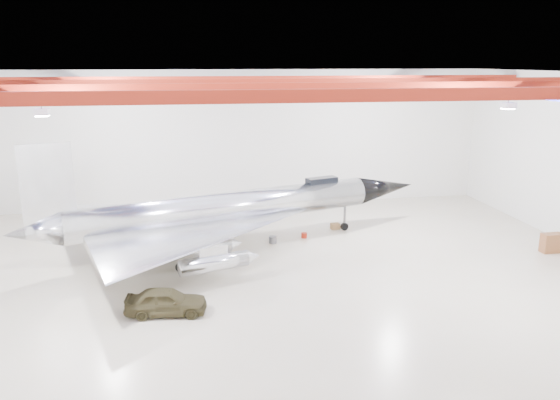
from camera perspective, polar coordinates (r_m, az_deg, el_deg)
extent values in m
plane|color=#BCAF95|center=(31.48, -0.96, -7.38)|extent=(40.00, 40.00, 0.00)
plane|color=silver|center=(44.56, -3.90, 6.38)|extent=(40.00, 0.00, 40.00)
plane|color=#0A0F38|center=(29.25, -1.05, 13.06)|extent=(40.00, 40.00, 0.00)
cube|color=maroon|center=(20.42, 2.78, 10.80)|extent=(39.50, 0.25, 0.50)
cube|color=maroon|center=(26.31, -0.05, 11.61)|extent=(39.50, 0.25, 0.50)
cube|color=maroon|center=(32.24, -1.85, 12.11)|extent=(39.50, 0.25, 0.50)
cube|color=maroon|center=(38.19, -3.10, 12.45)|extent=(39.50, 0.25, 0.50)
cube|color=#0E1054|center=(29.96, -24.77, 10.08)|extent=(0.25, 29.50, 0.40)
cube|color=#0E1054|center=(33.25, 20.26, 10.80)|extent=(0.25, 29.50, 0.40)
cube|color=silver|center=(23.69, -23.62, 8.43)|extent=(0.55, 0.55, 0.25)
cube|color=silver|center=(27.10, 22.72, 9.12)|extent=(0.55, 0.55, 0.25)
cube|color=silver|center=(35.43, -19.06, 10.42)|extent=(0.55, 0.55, 0.25)
cube|color=silver|center=(37.80, 13.00, 11.03)|extent=(0.55, 0.55, 0.25)
cylinder|color=silver|center=(34.30, -5.48, -0.80)|extent=(19.22, 7.65, 1.95)
cone|color=black|center=(40.21, 10.92, 1.26)|extent=(5.24, 3.31, 1.95)
cone|color=silver|center=(32.17, -24.44, -3.08)|extent=(3.37, 2.73, 1.95)
cube|color=silver|center=(31.59, -23.15, 1.52)|extent=(2.64, 0.92, 4.39)
cube|color=black|center=(37.00, 4.38, 1.98)|extent=(2.28, 1.38, 0.49)
cylinder|color=silver|center=(28.96, -6.92, -6.57)|extent=(3.80, 1.94, 0.88)
cylinder|color=silver|center=(31.13, -8.47, -5.11)|extent=(3.80, 1.94, 0.88)
cylinder|color=silver|center=(36.48, -11.40, -2.32)|extent=(3.80, 1.94, 0.88)
cylinder|color=silver|center=(38.76, -12.38, -1.39)|extent=(3.80, 1.94, 0.88)
cylinder|color=#59595B|center=(38.73, 6.77, -1.91)|extent=(0.18, 0.18, 1.76)
cylinder|color=black|center=(38.90, 6.75, -2.77)|extent=(0.59, 0.37, 0.55)
cylinder|color=#59595B|center=(31.47, -10.41, -5.93)|extent=(0.18, 0.18, 1.76)
cylinder|color=black|center=(31.68, -10.36, -6.95)|extent=(0.59, 0.37, 0.55)
cylinder|color=#59595B|center=(35.94, -12.65, -3.46)|extent=(0.18, 0.18, 1.76)
cylinder|color=black|center=(36.13, -12.60, -4.37)|extent=(0.59, 0.37, 0.55)
imported|color=#39331C|center=(26.70, -11.82, -10.33)|extent=(3.94, 1.90, 1.30)
cube|color=brown|center=(38.19, 26.54, -4.03)|extent=(1.33, 0.67, 1.21)
cube|color=olive|center=(35.37, -6.90, -4.71)|extent=(0.51, 0.43, 0.34)
cube|color=#A12010|center=(40.63, -4.88, -2.11)|extent=(0.62, 0.55, 0.36)
cylinder|color=#59595B|center=(35.98, -0.77, -4.17)|extent=(0.51, 0.51, 0.46)
cube|color=olive|center=(39.10, 5.78, -2.74)|extent=(0.66, 0.55, 0.42)
cube|color=#59595B|center=(36.27, -13.87, -4.61)|extent=(0.45, 0.40, 0.26)
cylinder|color=#A12010|center=(37.07, 2.54, -3.70)|extent=(0.52, 0.52, 0.36)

